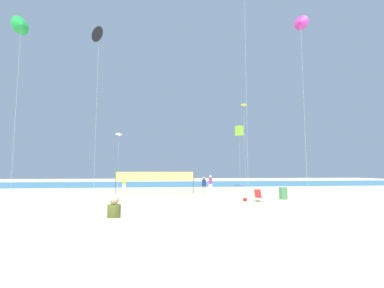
{
  "coord_description": "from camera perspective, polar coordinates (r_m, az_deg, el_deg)",
  "views": [
    {
      "loc": [
        -2.02,
        -18.17,
        2.34
      ],
      "look_at": [
        1.66,
        10.78,
        5.17
      ],
      "focal_mm": 25.42,
      "sensor_mm": 36.0,
      "label": 1
    }
  ],
  "objects": [
    {
      "name": "volleyball_net",
      "position": [
        27.8,
        -7.72,
        -6.95
      ],
      "size": [
        7.86,
        0.2,
        2.4
      ],
      "color": "#4C4C51",
      "rests_on": "ground"
    },
    {
      "name": "ground_plane",
      "position": [
        18.43,
        -0.93,
        -12.84
      ],
      "size": [
        120.0,
        120.0,
        0.0
      ],
      "primitive_type": "plane",
      "color": "#D1BC89"
    },
    {
      "name": "beachgoer_navy_shirt",
      "position": [
        26.92,
        2.51,
        -8.56
      ],
      "size": [
        0.39,
        0.39,
        1.72
      ],
      "rotation": [
        0.0,
        0.0,
        2.89
      ],
      "color": "#99B28C",
      "rests_on": "ground"
    },
    {
      "name": "kite_green_delta",
      "position": [
        27.67,
        -32.22,
        20.34
      ],
      "size": [
        1.06,
        1.43,
        14.8
      ],
      "color": "silver",
      "rests_on": "ground"
    },
    {
      "name": "beachgoer_mustard_shirt",
      "position": [
        32.07,
        -14.05,
        -7.96
      ],
      "size": [
        0.38,
        0.38,
        1.67
      ],
      "rotation": [
        0.0,
        0.0,
        3.88
      ],
      "color": "white",
      "rests_on": "ground"
    },
    {
      "name": "kite_lime_box",
      "position": [
        39.64,
        9.89,
        2.77
      ],
      "size": [
        1.19,
        1.19,
        8.7
      ],
      "color": "silver",
      "rests_on": "ground"
    },
    {
      "name": "kite_magenta_delta",
      "position": [
        26.97,
        21.83,
        22.58
      ],
      "size": [
        1.01,
        1.12,
        15.54
      ],
      "color": "silver",
      "rests_on": "ground"
    },
    {
      "name": "beachgoer_plum_shirt",
      "position": [
        31.76,
        3.88,
        -8.06
      ],
      "size": [
        0.4,
        0.4,
        1.76
      ],
      "rotation": [
        0.0,
        0.0,
        2.05
      ],
      "color": "white",
      "rests_on": "ground"
    },
    {
      "name": "kite_black_delta",
      "position": [
        29.67,
        -18.95,
        20.79
      ],
      "size": [
        1.5,
        1.25,
        16.15
      ],
      "color": "silver",
      "rests_on": "ground"
    },
    {
      "name": "trash_barrel",
      "position": [
        23.52,
        18.6,
        -9.78
      ],
      "size": [
        0.65,
        0.65,
        0.97
      ],
      "primitive_type": "cylinder",
      "color": "#3F7F4C",
      "rests_on": "ground"
    },
    {
      "name": "folding_beach_chair",
      "position": [
        21.55,
        13.77,
        -10.38
      ],
      "size": [
        0.52,
        0.65,
        0.89
      ],
      "rotation": [
        0.0,
        0.0,
        0.37
      ],
      "color": "red",
      "rests_on": "ground"
    },
    {
      "name": "mother_figure",
      "position": [
        8.36,
        -16.09,
        -15.41
      ],
      "size": [
        0.38,
        0.38,
        1.65
      ],
      "rotation": [
        0.0,
        0.0,
        -0.5
      ],
      "color": "maroon",
      "rests_on": "ground"
    },
    {
      "name": "kite_yellow_diamond",
      "position": [
        36.96,
        10.83,
        7.97
      ],
      "size": [
        0.85,
        0.85,
        11.21
      ],
      "color": "silver",
      "rests_on": "ground"
    },
    {
      "name": "toddler_figure",
      "position": [
        8.53,
        -13.04,
        -17.95
      ],
      "size": [
        0.21,
        0.21,
        0.92
      ],
      "rotation": [
        0.0,
        0.0,
        -0.54
      ],
      "color": "white",
      "rests_on": "ground"
    },
    {
      "name": "boardwalk_ledge",
      "position": [
        7.72,
        8.56,
        -18.93
      ],
      "size": [
        28.0,
        0.44,
        1.09
      ],
      "primitive_type": "cube",
      "color": "beige",
      "rests_on": "ground"
    },
    {
      "name": "ocean_band",
      "position": [
        47.96,
        -4.88,
        -8.31
      ],
      "size": [
        120.0,
        20.0,
        0.01
      ],
      "primitive_type": "cube",
      "color": "teal",
      "rests_on": "ground"
    },
    {
      "name": "kite_white_diamond",
      "position": [
        32.77,
        -15.08,
        2.01
      ],
      "size": [
        0.85,
        0.86,
        6.79
      ],
      "color": "silver",
      "rests_on": "ground"
    },
    {
      "name": "beach_handbag",
      "position": [
        21.49,
        11.05,
        -11.39
      ],
      "size": [
        0.28,
        0.14,
        0.23
      ],
      "primitive_type": "cube",
      "color": "maroon",
      "rests_on": "ground"
    }
  ]
}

